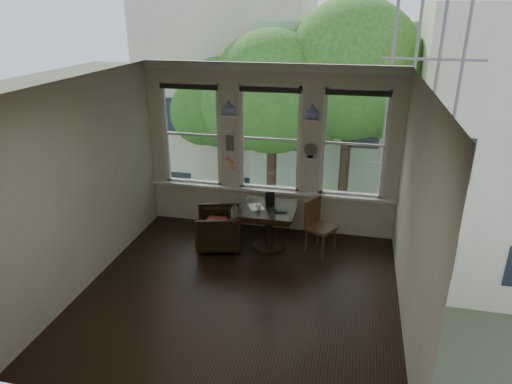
% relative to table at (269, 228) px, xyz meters
% --- Properties ---
extents(ground, '(4.50, 4.50, 0.00)m').
position_rel_table_xyz_m(ground, '(-0.15, -1.40, -0.38)').
color(ground, black).
rests_on(ground, ground).
extents(ceiling, '(4.50, 4.50, 0.00)m').
position_rel_table_xyz_m(ceiling, '(-0.15, -1.40, 2.62)').
color(ceiling, silver).
rests_on(ceiling, ground).
extents(wall_back, '(4.50, 0.00, 4.50)m').
position_rel_table_xyz_m(wall_back, '(-0.15, 0.85, 1.12)').
color(wall_back, beige).
rests_on(wall_back, ground).
extents(wall_front, '(4.50, 0.00, 4.50)m').
position_rel_table_xyz_m(wall_front, '(-0.15, -3.65, 1.12)').
color(wall_front, beige).
rests_on(wall_front, ground).
extents(wall_left, '(0.00, 4.50, 4.50)m').
position_rel_table_xyz_m(wall_left, '(-2.40, -1.40, 1.12)').
color(wall_left, beige).
rests_on(wall_left, ground).
extents(wall_right, '(0.00, 4.50, 4.50)m').
position_rel_table_xyz_m(wall_right, '(2.10, -1.40, 1.12)').
color(wall_right, beige).
rests_on(wall_right, ground).
extents(window_left, '(1.10, 0.12, 1.90)m').
position_rel_table_xyz_m(window_left, '(-1.60, 0.85, 1.32)').
color(window_left, white).
rests_on(window_left, ground).
extents(window_center, '(1.10, 0.12, 1.90)m').
position_rel_table_xyz_m(window_center, '(-0.15, 0.85, 1.32)').
color(window_center, white).
rests_on(window_center, ground).
extents(window_right, '(1.10, 0.12, 1.90)m').
position_rel_table_xyz_m(window_right, '(1.30, 0.85, 1.32)').
color(window_right, white).
rests_on(window_right, ground).
extents(shelf_left, '(0.26, 0.16, 0.03)m').
position_rel_table_xyz_m(shelf_left, '(-0.88, 0.75, 1.73)').
color(shelf_left, white).
rests_on(shelf_left, ground).
extents(shelf_right, '(0.26, 0.16, 0.03)m').
position_rel_table_xyz_m(shelf_right, '(0.57, 0.75, 1.73)').
color(shelf_right, white).
rests_on(shelf_right, ground).
extents(intercom, '(0.14, 0.06, 0.28)m').
position_rel_table_xyz_m(intercom, '(-0.88, 0.78, 1.23)').
color(intercom, '#59544F').
rests_on(intercom, ground).
extents(sticky_notes, '(0.16, 0.01, 0.24)m').
position_rel_table_xyz_m(sticky_notes, '(-0.88, 0.78, 0.88)').
color(sticky_notes, pink).
rests_on(sticky_notes, ground).
extents(desk_fan, '(0.20, 0.20, 0.24)m').
position_rel_table_xyz_m(desk_fan, '(0.57, 0.73, 1.16)').
color(desk_fan, '#59544F').
rests_on(desk_fan, ground).
extents(vase_left, '(0.24, 0.24, 0.25)m').
position_rel_table_xyz_m(vase_left, '(-0.88, 0.75, 1.86)').
color(vase_left, silver).
rests_on(vase_left, shelf_left).
extents(vase_right, '(0.24, 0.24, 0.25)m').
position_rel_table_xyz_m(vase_right, '(0.57, 0.75, 1.86)').
color(vase_right, silver).
rests_on(vase_right, shelf_right).
extents(table, '(0.90, 0.90, 0.75)m').
position_rel_table_xyz_m(table, '(0.00, 0.00, 0.00)').
color(table, black).
rests_on(table, ground).
extents(armchair_left, '(0.92, 0.90, 0.69)m').
position_rel_table_xyz_m(armchair_left, '(-0.85, -0.16, -0.03)').
color(armchair_left, black).
rests_on(armchair_left, ground).
extents(cushion_red, '(0.45, 0.45, 0.06)m').
position_rel_table_xyz_m(cushion_red, '(-0.85, -0.16, 0.08)').
color(cushion_red, maroon).
rests_on(cushion_red, armchair_left).
extents(side_chair_right, '(0.57, 0.57, 0.92)m').
position_rel_table_xyz_m(side_chair_right, '(0.88, 0.04, 0.09)').
color(side_chair_right, '#4E381C').
rests_on(side_chair_right, ground).
extents(laptop, '(0.32, 0.22, 0.02)m').
position_rel_table_xyz_m(laptop, '(0.17, -0.16, 0.39)').
color(laptop, black).
rests_on(laptop, table).
extents(mug, '(0.12, 0.12, 0.09)m').
position_rel_table_xyz_m(mug, '(-0.16, -0.11, 0.42)').
color(mug, white).
rests_on(mug, table).
extents(drinking_glass, '(0.14, 0.14, 0.10)m').
position_rel_table_xyz_m(drinking_glass, '(0.11, -0.31, 0.43)').
color(drinking_glass, white).
rests_on(drinking_glass, table).
extents(tablet, '(0.18, 0.12, 0.22)m').
position_rel_table_xyz_m(tablet, '(-0.02, 0.14, 0.48)').
color(tablet, black).
rests_on(tablet, table).
extents(papers, '(0.33, 0.37, 0.00)m').
position_rel_table_xyz_m(papers, '(-0.23, -0.01, 0.38)').
color(papers, silver).
rests_on(papers, table).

